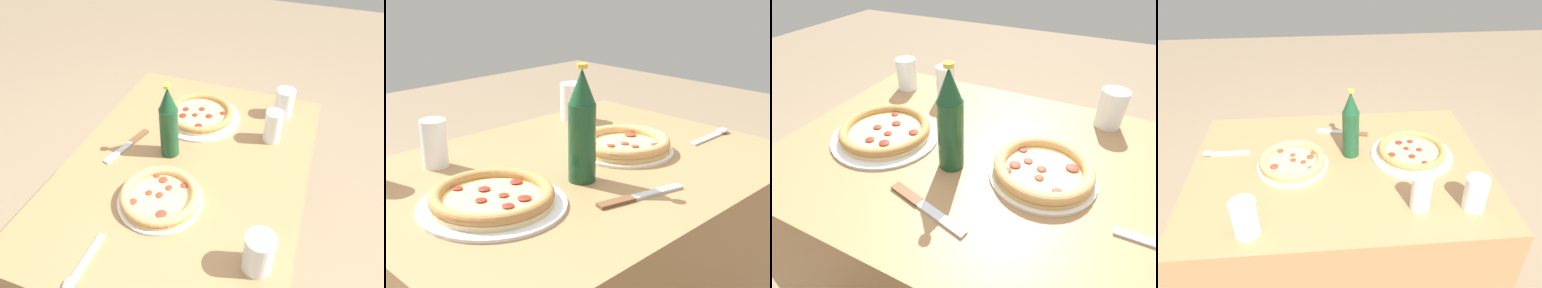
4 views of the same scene
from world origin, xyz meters
The scene contains 9 objects.
ground_plane centered at (0.00, 0.00, 0.00)m, with size 8.00×8.00×0.00m, color #847056.
table centered at (0.00, 0.00, 0.36)m, with size 1.13×0.82×0.72m.
pizza_salami centered at (0.18, -0.02, 0.74)m, with size 0.27×0.27×0.04m.
pizza_margherita centered at (-0.29, -0.05, 0.74)m, with size 0.32×0.32×0.04m.
glass_mango_juice centered at (-0.43, 0.26, 0.77)m, with size 0.08×0.08×0.12m.
glass_iced_tea centered at (0.31, 0.31, 0.78)m, with size 0.08×0.08×0.12m.
glass_orange_juice centered at (-0.25, 0.25, 0.78)m, with size 0.07×0.07×0.12m.
beer_bottle centered at (-0.05, -0.08, 0.85)m, with size 0.07×0.07×0.28m.
knife centered at (-0.04, -0.24, 0.72)m, with size 0.22×0.08×0.01m.
Camera 3 is at (0.25, -0.62, 1.24)m, focal length 28.00 mm.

